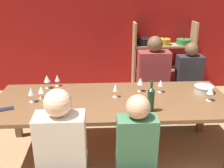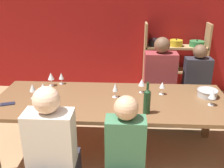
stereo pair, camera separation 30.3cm
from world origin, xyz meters
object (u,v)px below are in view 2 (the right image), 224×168
(mixing_bowl, at_px, (207,93))
(cell_phone, at_px, (8,104))
(wine_glass_empty_b, at_px, (142,83))
(wine_glass_red_d, at_px, (61,76))
(wine_glass_white_c, at_px, (213,95))
(person_far_b, at_px, (159,91))
(person_near_b, at_px, (53,166))
(wine_glass_white_a, at_px, (162,85))
(wine_glass_red_a, at_px, (115,88))
(dining_table, at_px, (112,105))
(person_far_a, at_px, (195,95))
(shelf_unit, at_px, (175,64))
(wine_glass_empty_a, at_px, (51,76))
(wine_glass_red_c, at_px, (33,88))
(wine_glass_red_b, at_px, (43,87))
(wine_bottle_green, at_px, (147,101))

(mixing_bowl, bearing_deg, cell_phone, -171.56)
(wine_glass_empty_b, relative_size, wine_glass_red_d, 1.16)
(wine_glass_white_c, bearing_deg, person_far_b, 113.61)
(mixing_bowl, bearing_deg, person_near_b, -148.27)
(wine_glass_white_a, xyz_separation_m, person_near_b, (-1.07, -1.02, -0.40))
(wine_glass_red_a, bearing_deg, wine_glass_white_a, 11.65)
(wine_glass_red_a, xyz_separation_m, cell_phone, (-1.18, -0.26, -0.11))
(wine_glass_red_a, bearing_deg, dining_table, -122.00)
(dining_table, height_order, person_far_a, person_far_a)
(dining_table, distance_m, wine_glass_empty_b, 0.46)
(shelf_unit, relative_size, wine_glass_empty_a, 7.58)
(wine_glass_white_c, bearing_deg, wine_glass_empty_a, 166.18)
(shelf_unit, height_order, wine_glass_empty_a, shelf_unit)
(wine_glass_white_c, distance_m, person_near_b, 1.79)
(wine_glass_red_a, relative_size, wine_glass_red_c, 0.98)
(person_far_b, bearing_deg, person_far_a, 173.44)
(shelf_unit, relative_size, wine_glass_empty_b, 7.41)
(wine_glass_empty_b, bearing_deg, wine_glass_empty_a, 171.94)
(person_near_b, bearing_deg, wine_glass_red_a, 60.27)
(wine_glass_red_d, bearing_deg, wine_glass_empty_b, -12.56)
(mixing_bowl, bearing_deg, wine_glass_red_a, -175.85)
(dining_table, distance_m, wine_glass_white_c, 1.12)
(dining_table, bearing_deg, wine_glass_red_b, 174.12)
(wine_glass_red_a, distance_m, wine_glass_empty_b, 0.35)
(wine_glass_red_b, distance_m, cell_phone, 0.43)
(wine_bottle_green, bearing_deg, wine_glass_red_b, 161.68)
(wine_glass_red_c, distance_m, wine_glass_red_d, 0.51)
(wine_glass_white_a, xyz_separation_m, wine_glass_red_a, (-0.55, -0.11, 0.00))
(wine_glass_white_a, height_order, person_near_b, person_near_b)
(wine_glass_empty_a, distance_m, wine_glass_white_a, 1.40)
(wine_glass_empty_a, bearing_deg, wine_glass_red_a, -20.62)
(wine_glass_red_d, relative_size, cell_phone, 0.92)
(wine_glass_red_d, relative_size, person_far_a, 0.13)
(person_far_a, xyz_separation_m, person_near_b, (-1.65, -1.70, 0.01))
(wine_bottle_green, bearing_deg, wine_glass_red_d, 144.42)
(wine_glass_red_a, xyz_separation_m, person_near_b, (-0.52, -0.91, -0.40))
(dining_table, relative_size, cell_phone, 16.25)
(shelf_unit, bearing_deg, person_far_b, -111.28)
(mixing_bowl, relative_size, wine_glass_red_d, 1.56)
(shelf_unit, xyz_separation_m, wine_glass_white_a, (-0.45, -1.73, 0.27))
(wine_bottle_green, relative_size, wine_glass_red_a, 1.91)
(wine_bottle_green, height_order, wine_glass_red_b, wine_bottle_green)
(wine_glass_white_c, distance_m, wine_glass_red_c, 2.00)
(wine_bottle_green, xyz_separation_m, person_far_b, (0.28, 1.23, -0.41))
(wine_glass_red_a, height_order, cell_phone, wine_glass_red_a)
(wine_glass_white_c, xyz_separation_m, person_far_b, (-0.44, 1.00, -0.40))
(wine_glass_white_c, xyz_separation_m, person_near_b, (-1.57, -0.76, -0.41))
(wine_glass_red_d, height_order, person_far_a, person_far_a)
(mixing_bowl, height_order, wine_glass_red_c, wine_glass_red_c)
(wine_bottle_green, height_order, person_far_a, person_far_a)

